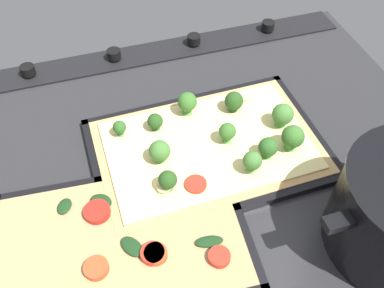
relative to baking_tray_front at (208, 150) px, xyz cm
name	(u,v)px	position (x,y,z in cm)	size (l,w,h in cm)	color
ground_plane	(201,171)	(1.97, 2.42, -1.87)	(85.56, 69.89, 3.00)	#28282B
stove_control_panel	(155,51)	(1.97, -29.02, 0.18)	(82.14, 7.00, 2.60)	black
baking_tray_front	(208,150)	(0.00, 0.00, 0.00)	(39.04, 26.66, 1.30)	black
broccoli_pizza	(213,143)	(-0.85, -0.05, 1.57)	(36.58, 24.20, 6.06)	tan
baking_tray_back	(122,243)	(17.22, 12.55, 0.01)	(37.81, 26.19, 1.30)	black
veggie_pizza_back	(123,240)	(16.88, 12.60, 0.70)	(35.25, 23.62, 1.90)	tan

